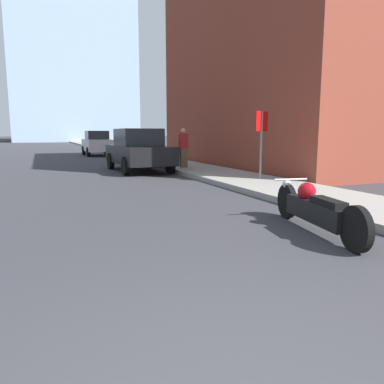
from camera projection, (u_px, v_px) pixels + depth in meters
The scene contains 7 objects.
sidewalk at pixel (100, 147), 40.33m from camera, with size 2.31×240.00×0.15m.
brick_storefront at pixel (333, 66), 18.74m from camera, with size 13.05×13.70×9.72m.
motorcycle at pixel (315, 209), 5.89m from camera, with size 0.80×2.66×0.75m.
parked_car_black at pixel (138, 150), 15.31m from camera, with size 2.05×4.46×1.73m.
parked_car_white at pixel (97, 143), 26.17m from camera, with size 1.82×3.86×1.71m.
stop_sign at pixel (261, 133), 11.40m from camera, with size 0.57×0.26×2.06m.
pedestrian at pixel (184, 148), 15.40m from camera, with size 0.36×0.22×1.60m.
Camera 1 is at (-0.86, -1.37, 1.55)m, focal length 35.00 mm.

